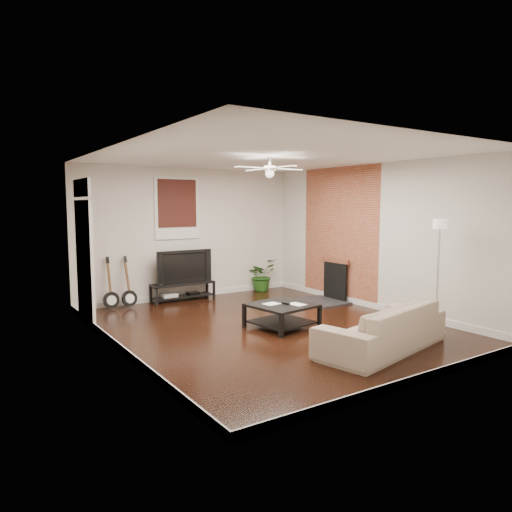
{
  "coord_description": "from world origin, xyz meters",
  "views": [
    {
      "loc": [
        -4.39,
        -6.26,
        2.02
      ],
      "look_at": [
        0.0,
        0.4,
        1.15
      ],
      "focal_mm": 33.01,
      "sensor_mm": 36.0,
      "label": 1
    }
  ],
  "objects": [
    {
      "name": "room",
      "position": [
        0.0,
        0.0,
        1.4
      ],
      "size": [
        5.01,
        6.01,
        2.81
      ],
      "color": "black",
      "rests_on": "ground"
    },
    {
      "name": "brick_accent",
      "position": [
        2.49,
        1.0,
        1.4
      ],
      "size": [
        0.02,
        2.2,
        2.8
      ],
      "primitive_type": "cube",
      "color": "#A85236",
      "rests_on": "floor"
    },
    {
      "name": "fireplace",
      "position": [
        2.2,
        1.0,
        0.46
      ],
      "size": [
        0.8,
        1.1,
        0.92
      ],
      "primitive_type": "cube",
      "color": "black",
      "rests_on": "floor"
    },
    {
      "name": "window_back",
      "position": [
        -0.3,
        2.97,
        1.95
      ],
      "size": [
        1.0,
        0.06,
        1.3
      ],
      "primitive_type": "cube",
      "color": "#32150D",
      "rests_on": "wall_back"
    },
    {
      "name": "door_left",
      "position": [
        -2.46,
        1.9,
        1.25
      ],
      "size": [
        0.08,
        1.0,
        2.5
      ],
      "primitive_type": "cube",
      "color": "white",
      "rests_on": "wall_left"
    },
    {
      "name": "tv_stand",
      "position": [
        -0.28,
        2.78,
        0.19
      ],
      "size": [
        1.36,
        0.36,
        0.38
      ],
      "primitive_type": "cube",
      "color": "black",
      "rests_on": "floor"
    },
    {
      "name": "tv",
      "position": [
        -0.28,
        2.8,
        0.73
      ],
      "size": [
        1.22,
        0.16,
        0.7
      ],
      "primitive_type": "imported",
      "color": "black",
      "rests_on": "tv_stand"
    },
    {
      "name": "coffee_table",
      "position": [
        0.15,
        -0.14,
        0.2
      ],
      "size": [
        1.06,
        1.06,
        0.39
      ],
      "primitive_type": "cube",
      "rotation": [
        0.0,
        0.0,
        0.14
      ],
      "color": "black",
      "rests_on": "floor"
    },
    {
      "name": "sofa",
      "position": [
        0.62,
        -1.87,
        0.32
      ],
      "size": [
        2.35,
        1.32,
        0.65
      ],
      "primitive_type": "imported",
      "rotation": [
        0.0,
        0.0,
        3.35
      ],
      "color": "#BCA98D",
      "rests_on": "floor"
    },
    {
      "name": "floor_lamp",
      "position": [
        1.97,
        -1.77,
        0.91
      ],
      "size": [
        0.35,
        0.35,
        1.81
      ],
      "primitive_type": null,
      "rotation": [
        0.0,
        0.0,
        0.21
      ],
      "color": "silver",
      "rests_on": "floor"
    },
    {
      "name": "potted_plant",
      "position": [
        1.75,
        2.82,
        0.38
      ],
      "size": [
        0.82,
        0.76,
        0.75
      ],
      "primitive_type": "imported",
      "rotation": [
        0.0,
        0.0,
        0.29
      ],
      "color": "#205117",
      "rests_on": "floor"
    },
    {
      "name": "guitar_left",
      "position": [
        -1.81,
        2.75,
        0.51
      ],
      "size": [
        0.33,
        0.24,
        1.03
      ],
      "primitive_type": null,
      "rotation": [
        0.0,
        0.0,
        0.04
      ],
      "color": "black",
      "rests_on": "floor"
    },
    {
      "name": "guitar_right",
      "position": [
        -1.46,
        2.72,
        0.51
      ],
      "size": [
        0.35,
        0.27,
        1.03
      ],
      "primitive_type": null,
      "rotation": [
        0.0,
        0.0,
        0.15
      ],
      "color": "black",
      "rests_on": "floor"
    },
    {
      "name": "ceiling_fan",
      "position": [
        0.0,
        0.0,
        2.6
      ],
      "size": [
        1.24,
        1.24,
        0.32
      ],
      "primitive_type": null,
      "color": "white",
      "rests_on": "ceiling"
    }
  ]
}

